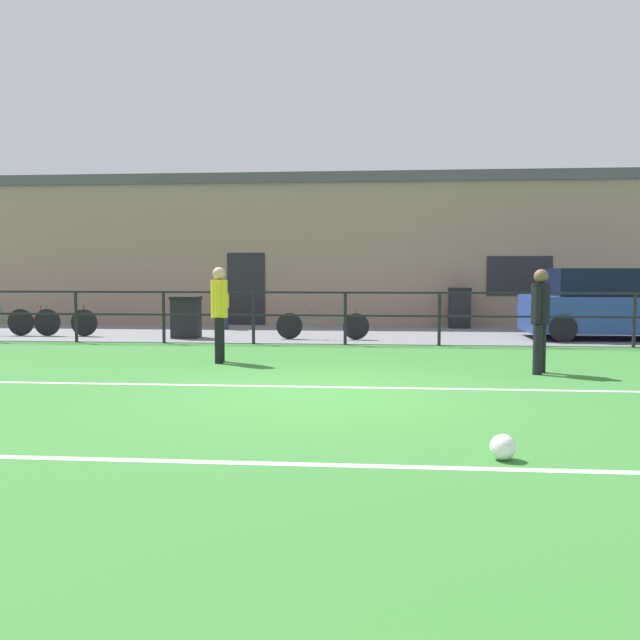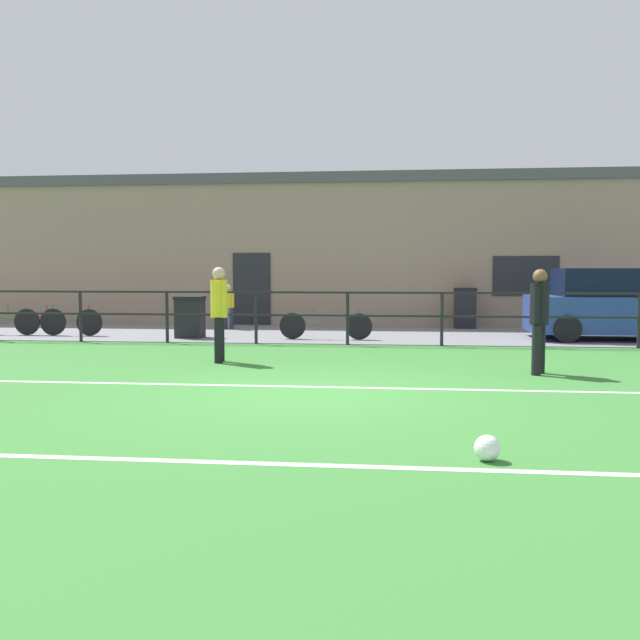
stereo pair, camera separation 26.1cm
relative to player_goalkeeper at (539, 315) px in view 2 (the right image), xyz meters
name	(u,v)px [view 2 (the right image)]	position (x,y,z in m)	size (l,w,h in m)	color
ground	(315,396)	(-3.23, -2.11, -0.94)	(60.00, 44.00, 0.04)	#387A33
field_line_touchline	(320,387)	(-3.23, -1.56, -0.92)	(36.00, 0.11, 0.00)	white
field_line_hash	(269,464)	(-3.23, -5.39, -0.92)	(36.00, 0.11, 0.00)	white
pavement_strip	(355,334)	(-3.23, 6.39, -0.91)	(48.00, 5.00, 0.02)	slate
perimeter_fence	(348,310)	(-3.23, 3.89, -0.17)	(36.07, 0.07, 1.15)	black
clubhouse_facade	(362,250)	(-3.23, 10.09, 1.28)	(28.00, 2.56, 4.39)	gray
player_goalkeeper	(539,315)	(0.00, 0.00, 0.00)	(0.28, 0.41, 1.62)	black
player_striker	(219,308)	(-5.26, 0.83, 0.02)	(0.29, 0.45, 1.66)	black
soccer_ball_match	(487,448)	(-1.41, -5.10, -0.81)	(0.22, 0.22, 0.22)	white
spectator_child	(228,304)	(-6.70, 7.34, -0.22)	(0.33, 0.21, 1.20)	#232D4C
parked_car_red	(619,306)	(2.87, 5.57, -0.13)	(4.09, 1.89, 1.63)	#28428E
bicycle_parked_0	(20,321)	(-11.36, 5.09, -0.56)	(2.36, 0.04, 0.75)	black
bicycle_parked_1	(325,326)	(-3.81, 4.86, -0.58)	(2.14, 0.04, 0.71)	black
bicycle_parked_2	(58,322)	(-10.38, 5.09, -0.56)	(2.24, 0.04, 0.75)	black
trash_bin_0	(190,317)	(-7.02, 4.91, -0.41)	(0.65, 0.55, 0.98)	black
trash_bin_1	(465,308)	(-0.33, 8.32, -0.35)	(0.60, 0.51, 1.10)	black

